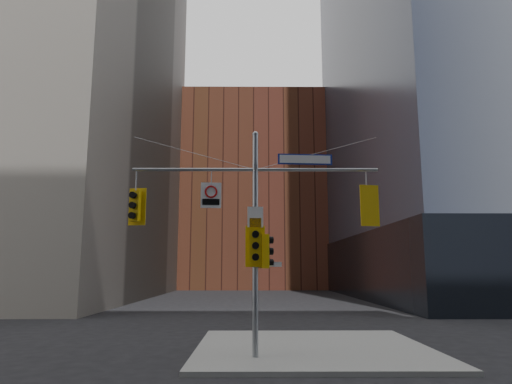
{
  "coord_description": "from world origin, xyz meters",
  "views": [
    {
      "loc": [
        -0.08,
        -12.55,
        2.82
      ],
      "look_at": [
        0.02,
        2.0,
        5.26
      ],
      "focal_mm": 32.0,
      "sensor_mm": 36.0,
      "label": 1
    }
  ],
  "objects_px": {
    "traffic_light_east_arm": "(367,206)",
    "traffic_light_pole_side": "(265,251)",
    "signal_assembly": "(255,218)",
    "traffic_light_pole_front": "(255,246)",
    "street_sign_blade": "(305,159)",
    "traffic_light_west_arm": "(135,206)",
    "regulatory_sign_arm": "(211,194)"
  },
  "relations": [
    {
      "from": "traffic_light_east_arm",
      "to": "traffic_light_pole_front",
      "type": "bearing_deg",
      "value": -7.21
    },
    {
      "from": "signal_assembly",
      "to": "traffic_light_pole_side",
      "type": "bearing_deg",
      "value": 3.22
    },
    {
      "from": "signal_assembly",
      "to": "traffic_light_pole_side",
      "type": "relative_size",
      "value": 7.46
    },
    {
      "from": "traffic_light_pole_side",
      "to": "signal_assembly",
      "type": "bearing_deg",
      "value": 78.9
    },
    {
      "from": "traffic_light_east_arm",
      "to": "traffic_light_pole_front",
      "type": "distance_m",
      "value": 3.85
    },
    {
      "from": "traffic_light_east_arm",
      "to": "traffic_light_pole_side",
      "type": "distance_m",
      "value": 3.59
    },
    {
      "from": "signal_assembly",
      "to": "street_sign_blade",
      "type": "bearing_deg",
      "value": 0.11
    },
    {
      "from": "signal_assembly",
      "to": "regulatory_sign_arm",
      "type": "xyz_separation_m",
      "value": [
        -1.43,
        -0.02,
        0.76
      ]
    },
    {
      "from": "traffic_light_pole_side",
      "to": "traffic_light_pole_front",
      "type": "xyz_separation_m",
      "value": [
        -0.32,
        -0.28,
        0.15
      ]
    },
    {
      "from": "signal_assembly",
      "to": "traffic_light_east_arm",
      "type": "distance_m",
      "value": 3.63
    },
    {
      "from": "traffic_light_west_arm",
      "to": "traffic_light_east_arm",
      "type": "height_order",
      "value": "traffic_light_east_arm"
    },
    {
      "from": "traffic_light_east_arm",
      "to": "street_sign_blade",
      "type": "height_order",
      "value": "street_sign_blade"
    },
    {
      "from": "regulatory_sign_arm",
      "to": "traffic_light_west_arm",
      "type": "bearing_deg",
      "value": 172.74
    },
    {
      "from": "traffic_light_west_arm",
      "to": "regulatory_sign_arm",
      "type": "bearing_deg",
      "value": 10.33
    },
    {
      "from": "traffic_light_pole_front",
      "to": "street_sign_blade",
      "type": "height_order",
      "value": "street_sign_blade"
    },
    {
      "from": "traffic_light_east_arm",
      "to": "traffic_light_pole_side",
      "type": "bearing_deg",
      "value": -11.74
    },
    {
      "from": "signal_assembly",
      "to": "traffic_light_west_arm",
      "type": "bearing_deg",
      "value": 179.81
    },
    {
      "from": "traffic_light_west_arm",
      "to": "street_sign_blade",
      "type": "height_order",
      "value": "street_sign_blade"
    },
    {
      "from": "signal_assembly",
      "to": "street_sign_blade",
      "type": "distance_m",
      "value": 2.53
    },
    {
      "from": "traffic_light_pole_front",
      "to": "traffic_light_west_arm",
      "type": "bearing_deg",
      "value": 174.31
    },
    {
      "from": "traffic_light_pole_side",
      "to": "street_sign_blade",
      "type": "height_order",
      "value": "street_sign_blade"
    },
    {
      "from": "traffic_light_east_arm",
      "to": "regulatory_sign_arm",
      "type": "height_order",
      "value": "regulatory_sign_arm"
    },
    {
      "from": "traffic_light_pole_front",
      "to": "traffic_light_pole_side",
      "type": "bearing_deg",
      "value": 39.78
    },
    {
      "from": "traffic_light_west_arm",
      "to": "regulatory_sign_arm",
      "type": "relative_size",
      "value": 1.47
    },
    {
      "from": "street_sign_blade",
      "to": "regulatory_sign_arm",
      "type": "relative_size",
      "value": 2.16
    },
    {
      "from": "traffic_light_west_arm",
      "to": "traffic_light_east_arm",
      "type": "relative_size",
      "value": 0.92
    },
    {
      "from": "traffic_light_west_arm",
      "to": "traffic_light_pole_front",
      "type": "height_order",
      "value": "traffic_light_west_arm"
    },
    {
      "from": "traffic_light_pole_front",
      "to": "street_sign_blade",
      "type": "xyz_separation_m",
      "value": [
        1.63,
        0.27,
        2.84
      ]
    },
    {
      "from": "traffic_light_east_arm",
      "to": "regulatory_sign_arm",
      "type": "xyz_separation_m",
      "value": [
        -5.04,
        -0.02,
        0.38
      ]
    },
    {
      "from": "signal_assembly",
      "to": "traffic_light_pole_side",
      "type": "distance_m",
      "value": 1.11
    },
    {
      "from": "traffic_light_pole_side",
      "to": "traffic_light_pole_front",
      "type": "relative_size",
      "value": 0.83
    },
    {
      "from": "signal_assembly",
      "to": "traffic_light_pole_front",
      "type": "relative_size",
      "value": 6.19
    }
  ]
}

